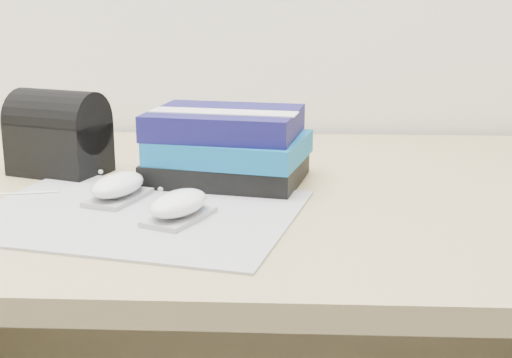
{
  "coord_description": "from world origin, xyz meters",
  "views": [
    {
      "loc": [
        -0.01,
        0.58,
        1.0
      ],
      "look_at": [
        -0.06,
        1.47,
        0.77
      ],
      "focal_mm": 50.0,
      "sensor_mm": 36.0,
      "label": 1
    }
  ],
  "objects_px": {
    "desk": "(296,316)",
    "mouse_front": "(179,206)",
    "book_stack": "(227,147)",
    "mouse_rear": "(118,187)",
    "pouch": "(58,133)"
  },
  "relations": [
    {
      "from": "mouse_front",
      "to": "book_stack",
      "type": "height_order",
      "value": "book_stack"
    },
    {
      "from": "mouse_rear",
      "to": "desk",
      "type": "bearing_deg",
      "value": 32.14
    },
    {
      "from": "mouse_front",
      "to": "pouch",
      "type": "distance_m",
      "value": 0.32
    },
    {
      "from": "mouse_front",
      "to": "pouch",
      "type": "relative_size",
      "value": 0.69
    },
    {
      "from": "book_stack",
      "to": "pouch",
      "type": "xyz_separation_m",
      "value": [
        -0.26,
        0.04,
        0.01
      ]
    },
    {
      "from": "mouse_front",
      "to": "pouch",
      "type": "xyz_separation_m",
      "value": [
        -0.22,
        0.23,
        0.04
      ]
    },
    {
      "from": "desk",
      "to": "mouse_rear",
      "type": "distance_m",
      "value": 0.38
    },
    {
      "from": "mouse_front",
      "to": "book_stack",
      "type": "relative_size",
      "value": 0.44
    },
    {
      "from": "pouch",
      "to": "mouse_front",
      "type": "bearing_deg",
      "value": -46.61
    },
    {
      "from": "mouse_rear",
      "to": "pouch",
      "type": "bearing_deg",
      "value": 129.44
    },
    {
      "from": "mouse_front",
      "to": "mouse_rear",
      "type": "bearing_deg",
      "value": 139.75
    },
    {
      "from": "book_stack",
      "to": "pouch",
      "type": "relative_size",
      "value": 1.56
    },
    {
      "from": "desk",
      "to": "pouch",
      "type": "height_order",
      "value": "pouch"
    },
    {
      "from": "desk",
      "to": "mouse_front",
      "type": "height_order",
      "value": "mouse_front"
    },
    {
      "from": "desk",
      "to": "mouse_front",
      "type": "xyz_separation_m",
      "value": [
        -0.15,
        -0.23,
        0.26
      ]
    }
  ]
}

